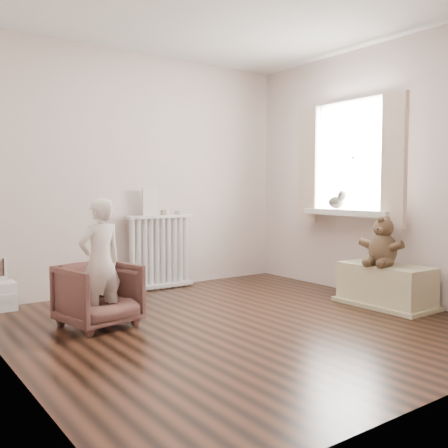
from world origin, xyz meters
TOP-DOWN VIEW (x-y plane):
  - floor at (0.00, 0.00)m, footprint 3.60×3.60m
  - ceiling at (0.00, 0.00)m, footprint 3.60×3.60m
  - back_wall at (0.00, 1.80)m, footprint 3.60×0.02m
  - left_wall at (-1.80, 0.00)m, footprint 0.02×3.60m
  - right_wall at (1.80, 0.00)m, footprint 0.02×3.60m
  - window at (1.76, 0.30)m, footprint 0.03×0.90m
  - window_sill at (1.67, 0.30)m, footprint 0.22×1.10m
  - curtain_left at (1.65, -0.27)m, footprint 0.06×0.26m
  - curtain_right at (1.65, 0.87)m, footprint 0.06×0.26m
  - radiator at (0.15, 1.68)m, footprint 0.79×0.15m
  - paper_doll at (0.04, 1.68)m, footprint 0.18×0.02m
  - tin_a at (0.22, 1.68)m, footprint 0.10×0.10m
  - tin_b at (0.39, 1.68)m, footprint 0.09×0.09m
  - armchair at (-0.99, 0.61)m, footprint 0.65×0.66m
  - child at (-0.99, 0.56)m, footprint 0.41×0.31m
  - toy_bench at (1.52, -0.30)m, footprint 0.45×0.84m
  - teddy_bear at (1.46, -0.31)m, footprint 0.43×0.36m
  - plush_cat at (1.66, 0.45)m, footprint 0.19×0.27m

SIDE VIEW (x-z plane):
  - floor at x=0.00m, z-range -0.01..0.01m
  - toy_bench at x=1.52m, z-range 0.00..0.40m
  - armchair at x=-0.99m, z-range 0.00..0.52m
  - radiator at x=0.15m, z-range -0.02..0.80m
  - child at x=-0.99m, z-range 0.02..1.05m
  - teddy_bear at x=1.46m, z-range 0.44..0.90m
  - tin_b at x=0.39m, z-range 0.83..0.88m
  - tin_a at x=0.22m, z-range 0.83..0.89m
  - window_sill at x=1.67m, z-range 0.84..0.90m
  - paper_doll at x=0.04m, z-range 0.83..1.13m
  - plush_cat at x=1.66m, z-range 0.90..1.10m
  - back_wall at x=0.00m, z-range 0.00..2.60m
  - left_wall at x=-1.80m, z-range 0.00..2.60m
  - right_wall at x=1.80m, z-range 0.00..2.60m
  - curtain_left at x=1.65m, z-range 0.74..2.04m
  - curtain_right at x=1.65m, z-range 0.74..2.04m
  - window at x=1.76m, z-range 0.90..2.00m
  - ceiling at x=0.00m, z-range 2.60..2.60m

